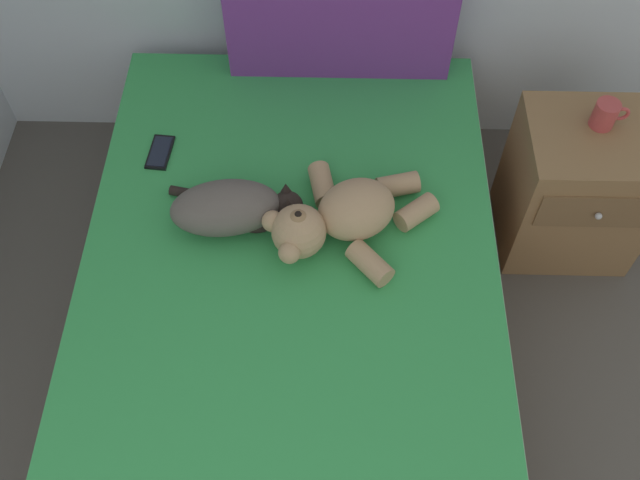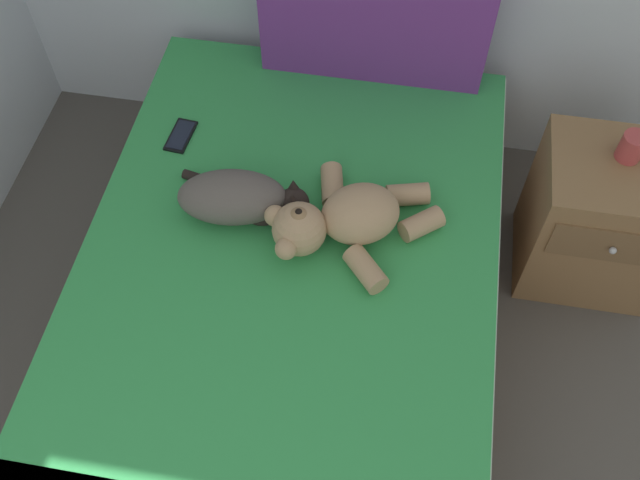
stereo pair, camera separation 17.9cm
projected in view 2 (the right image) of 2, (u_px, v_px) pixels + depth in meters
The scene contains 7 objects.
bed at pixel (287, 311), 2.37m from camera, with size 1.32×2.00×0.49m.
patterned_cushion at pixel (376, 8), 2.43m from camera, with size 0.79×0.13×0.55m.
cat at pixel (239, 198), 2.23m from camera, with size 0.44×0.25×0.15m.
teddy_bear at pixel (343, 219), 2.18m from camera, with size 0.55×0.45×0.18m.
cell_phone at pixel (181, 136), 2.46m from camera, with size 0.08×0.15×0.01m.
nightstand at pixel (597, 219), 2.52m from camera, with size 0.46×0.43×0.57m.
mug at pixel (633, 147), 2.27m from camera, with size 0.12×0.08×0.09m.
Camera 2 is at (1.57, 1.59, 2.33)m, focal length 40.38 mm.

